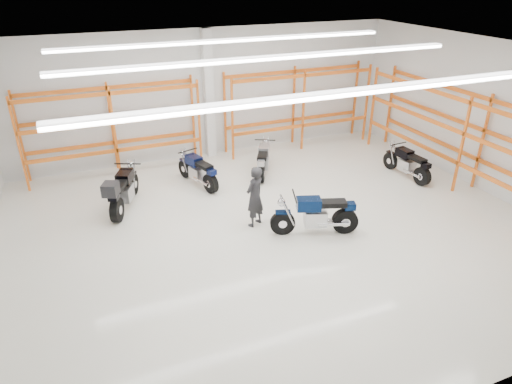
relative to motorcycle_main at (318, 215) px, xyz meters
name	(u,v)px	position (x,y,z in m)	size (l,w,h in m)	color
ground	(276,229)	(-0.91, 0.60, -0.53)	(14.00, 14.00, 0.00)	beige
room_shell	(279,109)	(-0.91, 0.62, 2.75)	(14.02, 12.02, 4.51)	silver
motorcycle_main	(318,215)	(0.00, 0.00, 0.00)	(2.23, 1.05, 1.13)	black
motorcycle_back_a	(122,192)	(-4.53, 3.22, 0.07)	(1.28, 2.33, 1.26)	black
motorcycle_back_b	(199,172)	(-2.07, 4.00, -0.04)	(0.89, 2.07, 1.04)	black
motorcycle_back_c	(263,161)	(0.17, 4.03, -0.05)	(1.14, 1.92, 1.04)	black
motorcycle_back_d	(408,164)	(4.49, 1.96, -0.05)	(0.69, 2.09, 1.02)	black
standing_man	(255,197)	(-1.36, 1.05, 0.32)	(0.62, 0.41, 1.70)	black
structural_column	(209,95)	(-0.91, 6.42, 1.72)	(0.32, 0.32, 4.50)	white
pallet_racking_back_left	(112,122)	(-4.31, 6.08, 1.25)	(5.67, 0.87, 3.00)	orange
pallet_racking_back_right	(299,101)	(2.49, 6.08, 1.25)	(5.67, 0.87, 3.00)	orange
pallet_racking_side	(474,134)	(5.57, 0.60, 1.28)	(0.87, 9.07, 3.00)	orange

